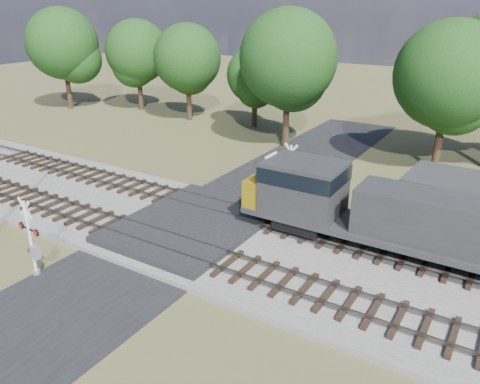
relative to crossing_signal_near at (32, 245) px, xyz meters
The scene contains 10 objects.
ground 7.98m from the crossing_signal_near, 65.12° to the left, with size 160.00×160.00×0.00m, color #50542D.
ballast_bed 15.37m from the crossing_signal_near, 29.73° to the left, with size 140.00×10.00×0.30m, color gray.
road 7.97m from the crossing_signal_near, 65.12° to the left, with size 7.00×60.00×0.08m, color black.
crossing_panel 8.37m from the crossing_signal_near, 66.58° to the left, with size 7.00×9.00×0.62m, color #262628.
track_near 8.27m from the crossing_signal_near, 38.45° to the left, with size 140.00×2.60×0.33m.
track_far 12.01m from the crossing_signal_near, 57.57° to the left, with size 140.00×2.60×0.33m.
crossing_signal_near is the anchor object (origin of this frame).
crossing_signal_far 15.14m from the crossing_signal_near, 66.22° to the left, with size 1.60×0.36×3.97m.
equipment_shed 21.89m from the crossing_signal_near, 47.04° to the left, with size 4.47×4.47×2.88m.
treeline 29.31m from the crossing_signal_near, 73.57° to the left, with size 84.08×12.60×11.86m.
Camera 1 is at (14.69, -18.06, 11.86)m, focal length 35.00 mm.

